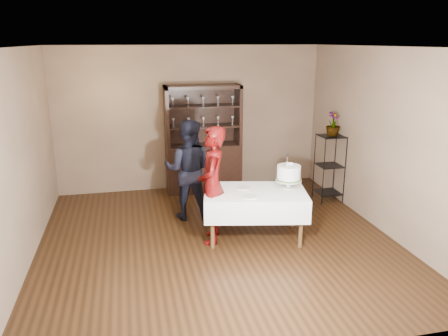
{
  "coord_description": "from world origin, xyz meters",
  "views": [
    {
      "loc": [
        -1.17,
        -5.63,
        2.78
      ],
      "look_at": [
        0.12,
        0.1,
        1.06
      ],
      "focal_mm": 35.0,
      "sensor_mm": 36.0,
      "label": 1
    }
  ],
  "objects_px": {
    "china_hutch": "(203,156)",
    "potted_plant": "(333,124)",
    "man": "(188,170)",
    "cake_table": "(255,202)",
    "cake": "(289,174)",
    "woman": "(212,185)",
    "plant_etagere": "(329,165)"
  },
  "relations": [
    {
      "from": "china_hutch",
      "to": "potted_plant",
      "type": "height_order",
      "value": "china_hutch"
    },
    {
      "from": "man",
      "to": "cake_table",
      "type": "bearing_deg",
      "value": 147.67
    },
    {
      "from": "cake",
      "to": "man",
      "type": "bearing_deg",
      "value": 144.92
    },
    {
      "from": "cake",
      "to": "potted_plant",
      "type": "distance_m",
      "value": 1.74
    },
    {
      "from": "cake",
      "to": "woman",
      "type": "bearing_deg",
      "value": 179.46
    },
    {
      "from": "cake_table",
      "to": "potted_plant",
      "type": "xyz_separation_m",
      "value": [
        1.73,
        1.19,
        0.85
      ]
    },
    {
      "from": "plant_etagere",
      "to": "man",
      "type": "xyz_separation_m",
      "value": [
        -2.55,
        -0.24,
        0.15
      ]
    },
    {
      "from": "cake_table",
      "to": "woman",
      "type": "bearing_deg",
      "value": 175.08
    },
    {
      "from": "plant_etagere",
      "to": "cake",
      "type": "xyz_separation_m",
      "value": [
        -1.22,
        -1.17,
        0.28
      ]
    },
    {
      "from": "woman",
      "to": "man",
      "type": "bearing_deg",
      "value": -153.76
    },
    {
      "from": "china_hutch",
      "to": "potted_plant",
      "type": "bearing_deg",
      "value": -27.33
    },
    {
      "from": "woman",
      "to": "cake",
      "type": "xyz_separation_m",
      "value": [
        1.12,
        -0.01,
        0.09
      ]
    },
    {
      "from": "potted_plant",
      "to": "cake",
      "type": "bearing_deg",
      "value": -136.87
    },
    {
      "from": "china_hutch",
      "to": "cake",
      "type": "height_order",
      "value": "china_hutch"
    },
    {
      "from": "potted_plant",
      "to": "cake_table",
      "type": "bearing_deg",
      "value": -145.61
    },
    {
      "from": "cake_table",
      "to": "china_hutch",
      "type": "bearing_deg",
      "value": 98.73
    },
    {
      "from": "china_hutch",
      "to": "cake_table",
      "type": "bearing_deg",
      "value": -81.27
    },
    {
      "from": "cake_table",
      "to": "plant_etagere",
      "type": "bearing_deg",
      "value": 34.96
    },
    {
      "from": "woman",
      "to": "potted_plant",
      "type": "distance_m",
      "value": 2.67
    },
    {
      "from": "cake_table",
      "to": "woman",
      "type": "height_order",
      "value": "woman"
    },
    {
      "from": "potted_plant",
      "to": "man",
      "type": "bearing_deg",
      "value": -175.23
    },
    {
      "from": "woman",
      "to": "cake",
      "type": "relative_size",
      "value": 3.19
    },
    {
      "from": "plant_etagere",
      "to": "potted_plant",
      "type": "height_order",
      "value": "potted_plant"
    },
    {
      "from": "woman",
      "to": "potted_plant",
      "type": "height_order",
      "value": "woman"
    },
    {
      "from": "woman",
      "to": "cake_table",
      "type": "bearing_deg",
      "value": 98.85
    },
    {
      "from": "plant_etagere",
      "to": "cake",
      "type": "relative_size",
      "value": 2.29
    },
    {
      "from": "china_hutch",
      "to": "cake_table",
      "type": "height_order",
      "value": "china_hutch"
    },
    {
      "from": "cake",
      "to": "plant_etagere",
      "type": "bearing_deg",
      "value": 43.78
    },
    {
      "from": "cake_table",
      "to": "woman",
      "type": "xyz_separation_m",
      "value": [
        -0.61,
        0.05,
        0.29
      ]
    },
    {
      "from": "man",
      "to": "potted_plant",
      "type": "height_order",
      "value": "man"
    },
    {
      "from": "plant_etagere",
      "to": "potted_plant",
      "type": "bearing_deg",
      "value": -85.55
    },
    {
      "from": "cake_table",
      "to": "potted_plant",
      "type": "relative_size",
      "value": 3.79
    }
  ]
}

